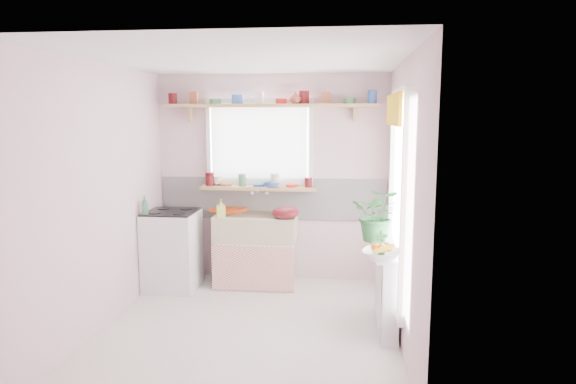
# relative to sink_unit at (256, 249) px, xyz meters

# --- Properties ---
(room) EXTENTS (3.20, 3.20, 3.20)m
(room) POSITION_rel_sink_unit_xyz_m (0.81, -0.43, 0.94)
(room) COLOR beige
(room) RESTS_ON ground
(sink_unit) EXTENTS (0.95, 0.65, 1.11)m
(sink_unit) POSITION_rel_sink_unit_xyz_m (0.00, 0.00, 0.00)
(sink_unit) COLOR white
(sink_unit) RESTS_ON ground
(cooker) EXTENTS (0.58, 0.58, 0.93)m
(cooker) POSITION_rel_sink_unit_xyz_m (-0.95, -0.24, 0.03)
(cooker) COLOR white
(cooker) RESTS_ON ground
(radiator_ledge) EXTENTS (0.22, 0.95, 0.78)m
(radiator_ledge) POSITION_rel_sink_unit_xyz_m (1.45, -1.09, -0.03)
(radiator_ledge) COLOR white
(radiator_ledge) RESTS_ON ground
(windowsill) EXTENTS (1.40, 0.22, 0.04)m
(windowsill) POSITION_rel_sink_unit_xyz_m (-0.00, 0.19, 0.71)
(windowsill) COLOR tan
(windowsill) RESTS_ON room
(pine_shelf) EXTENTS (2.52, 0.24, 0.04)m
(pine_shelf) POSITION_rel_sink_unit_xyz_m (0.15, 0.18, 1.69)
(pine_shelf) COLOR tan
(pine_shelf) RESTS_ON room
(shelf_crockery) EXTENTS (2.47, 0.11, 0.12)m
(shelf_crockery) POSITION_rel_sink_unit_xyz_m (0.13, 0.18, 1.76)
(shelf_crockery) COLOR #590F14
(shelf_crockery) RESTS_ON pine_shelf
(sill_crockery) EXTENTS (1.35, 0.11, 0.12)m
(sill_crockery) POSITION_rel_sink_unit_xyz_m (-0.02, 0.19, 0.78)
(sill_crockery) COLOR #590F14
(sill_crockery) RESTS_ON windowsill
(dish_tray) EXTENTS (0.45, 0.39, 0.04)m
(dish_tray) POSITION_rel_sink_unit_xyz_m (-0.37, 0.16, 0.44)
(dish_tray) COLOR #E24914
(dish_tray) RESTS_ON sink_unit
(colander) EXTENTS (0.38, 0.38, 0.14)m
(colander) POSITION_rel_sink_unit_xyz_m (0.37, -0.19, 0.49)
(colander) COLOR maroon
(colander) RESTS_ON sink_unit
(jade_plant) EXTENTS (0.54, 0.49, 0.53)m
(jade_plant) POSITION_rel_sink_unit_xyz_m (1.36, -0.83, 0.61)
(jade_plant) COLOR #26612C
(jade_plant) RESTS_ON radiator_ledge
(fruit_bowl) EXTENTS (0.39, 0.39, 0.08)m
(fruit_bowl) POSITION_rel_sink_unit_xyz_m (1.36, -1.49, 0.38)
(fruit_bowl) COLOR silver
(fruit_bowl) RESTS_ON radiator_ledge
(herb_pot) EXTENTS (0.13, 0.09, 0.23)m
(herb_pot) POSITION_rel_sink_unit_xyz_m (1.36, -1.42, 0.46)
(herb_pot) COLOR #255E29
(herb_pot) RESTS_ON radiator_ledge
(soap_bottle_sink) EXTENTS (0.12, 0.12, 0.21)m
(soap_bottle_sink) POSITION_rel_sink_unit_xyz_m (-0.38, -0.19, 0.52)
(soap_bottle_sink) COLOR #CBD25D
(soap_bottle_sink) RESTS_ON sink_unit
(sill_cup) EXTENTS (0.18, 0.18, 0.11)m
(sill_cup) POSITION_rel_sink_unit_xyz_m (-0.52, 0.25, 0.78)
(sill_cup) COLOR white
(sill_cup) RESTS_ON windowsill
(sill_bowl) EXTENTS (0.23, 0.23, 0.06)m
(sill_bowl) POSITION_rel_sink_unit_xyz_m (0.17, 0.13, 0.76)
(sill_bowl) COLOR #3558AC
(sill_bowl) RESTS_ON windowsill
(shelf_vase) EXTENTS (0.14, 0.14, 0.14)m
(shelf_vase) POSITION_rel_sink_unit_xyz_m (0.45, 0.12, 1.78)
(shelf_vase) COLOR #973E2E
(shelf_vase) RESTS_ON pine_shelf
(cooker_bottle) EXTENTS (0.09, 0.09, 0.21)m
(cooker_bottle) POSITION_rel_sink_unit_xyz_m (-1.17, -0.46, 0.59)
(cooker_bottle) COLOR #3C794D
(cooker_bottle) RESTS_ON cooker
(fruit) EXTENTS (0.20, 0.14, 0.10)m
(fruit) POSITION_rel_sink_unit_xyz_m (1.37, -1.49, 0.45)
(fruit) COLOR orange
(fruit) RESTS_ON fruit_bowl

